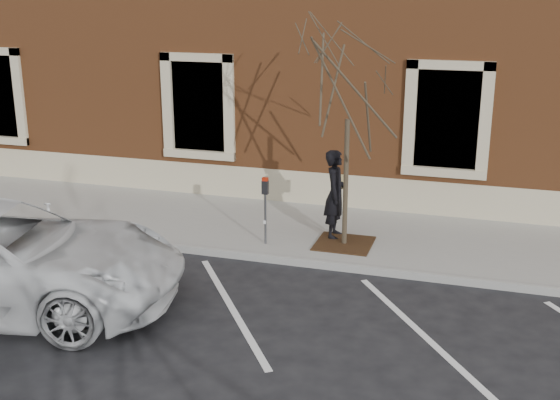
% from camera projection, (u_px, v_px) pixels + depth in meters
% --- Properties ---
extents(ground, '(120.00, 120.00, 0.00)m').
position_uv_depth(ground, '(271.00, 261.00, 13.94)').
color(ground, '#28282B').
rests_on(ground, ground).
extents(sidewalk_near, '(40.00, 3.50, 0.15)m').
position_uv_depth(sidewalk_near, '(295.00, 230.00, 15.52)').
color(sidewalk_near, '#9D9B93').
rests_on(sidewalk_near, ground).
extents(curb_near, '(40.00, 0.12, 0.15)m').
position_uv_depth(curb_near, '(270.00, 259.00, 13.87)').
color(curb_near, '#9E9E99').
rests_on(curb_near, ground).
extents(parking_stripes, '(28.00, 4.40, 0.01)m').
position_uv_depth(parking_stripes, '(231.00, 307.00, 11.93)').
color(parking_stripes, silver).
rests_on(parking_stripes, ground).
extents(building_civic, '(40.00, 8.62, 8.00)m').
position_uv_depth(building_civic, '(354.00, 32.00, 19.85)').
color(building_civic, brown).
rests_on(building_civic, ground).
extents(man, '(0.48, 0.70, 1.88)m').
position_uv_depth(man, '(335.00, 194.00, 14.59)').
color(man, black).
rests_on(man, sidewalk_near).
extents(parking_meter, '(0.13, 0.10, 1.41)m').
position_uv_depth(parking_meter, '(265.00, 198.00, 14.19)').
color(parking_meter, '#595B60').
rests_on(parking_meter, sidewalk_near).
extents(tree_grate, '(1.14, 1.14, 0.03)m').
position_uv_depth(tree_grate, '(344.00, 243.00, 14.44)').
color(tree_grate, '#3F2C14').
rests_on(tree_grate, sidewalk_near).
extents(sapling, '(2.84, 2.84, 4.73)m').
position_uv_depth(sapling, '(349.00, 83.00, 13.48)').
color(sapling, '#3E3225').
rests_on(sapling, sidewalk_near).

